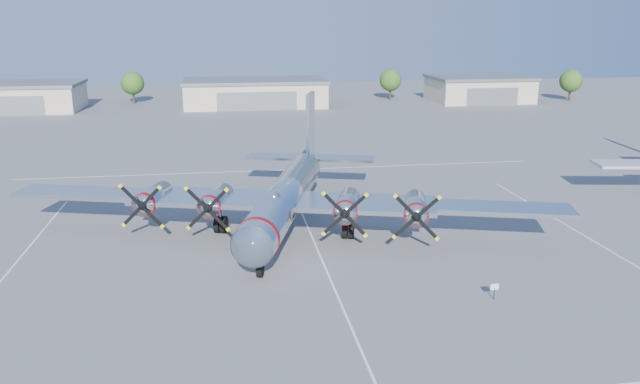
{
  "coord_description": "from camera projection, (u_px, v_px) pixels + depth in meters",
  "views": [
    {
      "loc": [
        -6.8,
        -45.89,
        16.99
      ],
      "look_at": [
        0.97,
        3.3,
        3.2
      ],
      "focal_mm": 35.0,
      "sensor_mm": 36.0,
      "label": 1
    }
  ],
  "objects": [
    {
      "name": "parking_lines",
      "position": [
        318.0,
        250.0,
        47.57
      ],
      "size": [
        60.0,
        50.08,
        0.01
      ],
      "color": "silver",
      "rests_on": "ground"
    },
    {
      "name": "tree_west",
      "position": [
        133.0,
        83.0,
        130.03
      ],
      "size": [
        4.8,
        4.8,
        6.64
      ],
      "color": "#382619",
      "rests_on": "ground"
    },
    {
      "name": "info_placard",
      "position": [
        494.0,
        288.0,
        39.04
      ],
      "size": [
        0.55,
        0.06,
        1.05
      ],
      "rotation": [
        0.0,
        0.0,
        0.04
      ],
      "color": "black",
      "rests_on": "ground"
    },
    {
      "name": "tree_east",
      "position": [
        391.0,
        80.0,
        136.4
      ],
      "size": [
        4.8,
        4.8,
        6.64
      ],
      "color": "#382619",
      "rests_on": "ground"
    },
    {
      "name": "ground",
      "position": [
        314.0,
        242.0,
        49.24
      ],
      "size": [
        260.0,
        260.0,
        0.0
      ],
      "primitive_type": "plane",
      "color": "#5C5C5E",
      "rests_on": "ground"
    },
    {
      "name": "hangar_east",
      "position": [
        479.0,
        89.0,
        133.76
      ],
      "size": [
        20.6,
        14.6,
        5.4
      ],
      "color": "#B6AA90",
      "rests_on": "ground"
    },
    {
      "name": "tree_far_east",
      "position": [
        571.0,
        81.0,
        134.49
      ],
      "size": [
        4.8,
        4.8,
        6.64
      ],
      "color": "#382619",
      "rests_on": "ground"
    },
    {
      "name": "hangar_center",
      "position": [
        255.0,
        93.0,
        126.54
      ],
      "size": [
        28.6,
        14.6,
        5.4
      ],
      "color": "#B6AA90",
      "rests_on": "ground"
    },
    {
      "name": "hangar_west",
      "position": [
        20.0,
        97.0,
        119.77
      ],
      "size": [
        22.6,
        14.6,
        5.4
      ],
      "color": "#B6AA90",
      "rests_on": "ground"
    },
    {
      "name": "main_bomber_b29",
      "position": [
        288.0,
        228.0,
        52.68
      ],
      "size": [
        51.62,
        42.09,
        9.9
      ],
      "primitive_type": null,
      "rotation": [
        0.0,
        0.0,
        -0.29
      ],
      "color": "silver",
      "rests_on": "ground"
    }
  ]
}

